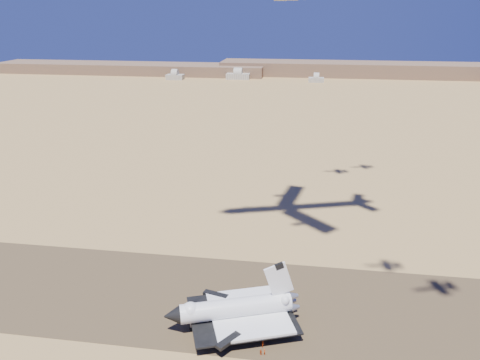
# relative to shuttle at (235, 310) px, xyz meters

# --- Properties ---
(ground) EXTENTS (1200.00, 1200.00, 0.00)m
(ground) POSITION_rel_shuttle_xyz_m (-15.89, 11.53, -5.15)
(ground) COLOR #A37F48
(ground) RESTS_ON ground
(runway) EXTENTS (600.00, 50.00, 0.06)m
(runway) POSITION_rel_shuttle_xyz_m (-15.89, 11.53, -5.12)
(runway) COLOR brown
(runway) RESTS_ON ground
(ridgeline) EXTENTS (960.00, 90.00, 18.00)m
(ridgeline) POSITION_rel_shuttle_xyz_m (49.43, 538.83, 2.48)
(ridgeline) COLOR brown
(ridgeline) RESTS_ON ground
(hangars) EXTENTS (200.50, 29.50, 30.00)m
(hangars) POSITION_rel_shuttle_xyz_m (-79.89, 489.96, -0.32)
(hangars) COLOR beige
(hangars) RESTS_ON ground
(shuttle) EXTENTS (39.37, 32.24, 19.15)m
(shuttle) POSITION_rel_shuttle_xyz_m (0.00, 0.00, 0.00)
(shuttle) COLOR white
(shuttle) RESTS_ON runway
(crew_a) EXTENTS (0.55, 0.72, 1.77)m
(crew_a) POSITION_rel_shuttle_xyz_m (9.75, -11.11, -4.20)
(crew_a) COLOR #D73E0C
(crew_a) RESTS_ON runway
(crew_b) EXTENTS (0.83, 1.02, 1.83)m
(crew_b) POSITION_rel_shuttle_xyz_m (8.98, -8.10, -4.17)
(crew_b) COLOR #D73E0C
(crew_b) RESTS_ON runway
(crew_c) EXTENTS (1.12, 0.99, 1.71)m
(crew_c) POSITION_rel_shuttle_xyz_m (8.78, -11.28, -4.23)
(crew_c) COLOR #D73E0C
(crew_c) RESTS_ON runway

